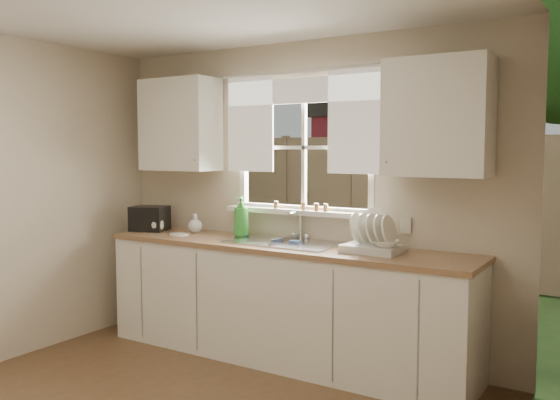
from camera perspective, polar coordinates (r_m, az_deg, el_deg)
The scene contains 19 objects.
room_walls at distance 3.20m, azimuth -16.54°, elevation -2.45°, with size 3.62×4.02×2.50m.
window at distance 4.80m, azimuth 2.23°, elevation 3.11°, with size 1.38×0.16×1.06m.
curtains at distance 4.76m, azimuth 1.93°, elevation 8.49°, with size 1.50×0.03×0.81m.
base_cabinets at distance 4.68m, azimuth 0.20°, elevation -9.97°, with size 3.00×0.62×0.87m, color white.
countertop at distance 4.58m, azimuth 0.20°, elevation -4.46°, with size 3.04×0.65×0.04m, color #8E6947.
upper_cabinet_left at distance 5.33m, azimuth -9.60°, elevation 7.14°, with size 0.70×0.33×0.80m, color white.
upper_cabinet_right at distance 4.18m, azimuth 14.94°, elevation 7.68°, with size 0.70×0.33×0.80m, color white.
wall_outlet at distance 4.45m, azimuth 12.00°, elevation -2.38°, with size 0.08×0.01×0.12m, color beige.
sill_jars at distance 4.74m, azimuth 2.42°, elevation -0.62°, with size 0.50×0.04×0.06m.
backyard at distance 10.89m, azimuth 22.74°, elevation 14.17°, with size 20.00×10.00×6.13m.
sink at distance 4.62m, azimuth 0.41°, elevation -5.05°, with size 0.88×0.52×0.40m.
dish_rack at distance 4.25m, azimuth 8.95°, elevation -3.85°, with size 0.40×0.31×0.30m.
bowl at distance 4.16m, azimuth 10.13°, elevation -4.15°, with size 0.19×0.19×0.05m, color white.
soap_bottle_a at distance 4.89m, azimuth -3.75°, elevation -1.63°, with size 0.13×0.13×0.34m, color green.
soap_bottle_b at distance 4.91m, azimuth -3.71°, elevation -2.43°, with size 0.09×0.09×0.20m, color blue.
soap_bottle_c at distance 5.22m, azimuth -8.16°, elevation -2.24°, with size 0.13×0.13×0.16m, color beige.
saucer at distance 5.10m, azimuth -9.71°, elevation -3.28°, with size 0.16×0.16×0.01m, color white.
cup at distance 5.33m, azimuth -11.78°, elevation -2.48°, with size 0.13×0.13×0.10m, color beige.
black_appliance at distance 5.43m, azimuth -12.43°, elevation -1.73°, with size 0.30×0.26×0.22m, color black.
Camera 1 is at (2.38, -2.16, 1.63)m, focal length 38.00 mm.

